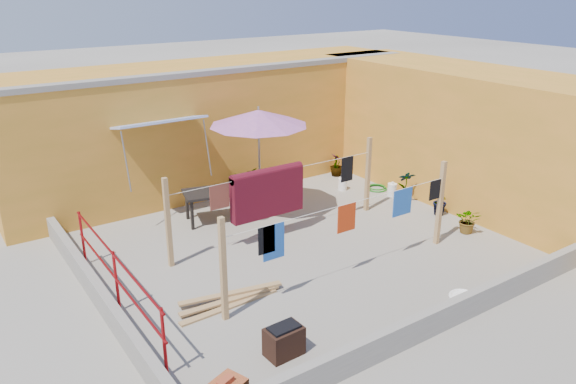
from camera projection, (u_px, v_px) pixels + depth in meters
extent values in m
plane|color=#9E998E|center=(301.00, 248.00, 11.56)|extent=(80.00, 80.00, 0.00)
cube|color=orange|center=(214.00, 124.00, 14.89)|extent=(11.00, 2.40, 3.20)
cube|color=gray|center=(231.00, 70.00, 13.53)|extent=(11.00, 0.35, 0.12)
cube|color=#2D51B2|center=(160.00, 122.00, 12.36)|extent=(2.00, 0.79, 0.22)
cylinder|color=gray|center=(126.00, 162.00, 11.80)|extent=(0.03, 0.30, 1.28)
cylinder|color=gray|center=(207.00, 148.00, 12.80)|extent=(0.03, 0.30, 1.28)
cube|color=orange|center=(474.00, 136.00, 13.73)|extent=(2.40, 9.00, 3.20)
cube|color=gray|center=(434.00, 321.00, 8.71)|extent=(8.30, 0.16, 0.44)
cube|color=gray|center=(101.00, 298.00, 9.33)|extent=(0.16, 7.30, 0.44)
cylinder|color=maroon|center=(164.00, 343.00, 7.63)|extent=(0.05, 0.05, 1.10)
cylinder|color=maroon|center=(117.00, 282.00, 9.18)|extent=(0.05, 0.05, 1.10)
cylinder|color=maroon|center=(83.00, 238.00, 10.73)|extent=(0.05, 0.05, 1.10)
cylinder|color=maroon|center=(113.00, 254.00, 9.00)|extent=(0.04, 4.20, 0.04)
cylinder|color=maroon|center=(116.00, 279.00, 9.16)|extent=(0.04, 4.20, 0.04)
cube|color=tan|center=(223.00, 270.00, 8.84)|extent=(0.09, 0.09, 1.80)
cube|color=tan|center=(440.00, 203.00, 11.47)|extent=(0.09, 0.09, 1.80)
cube|color=tan|center=(368.00, 175.00, 13.17)|extent=(0.09, 0.09, 1.80)
cube|color=tan|center=(168.00, 223.00, 10.54)|extent=(0.09, 0.09, 1.80)
cylinder|color=silver|center=(347.00, 204.00, 9.96)|extent=(5.00, 0.01, 0.01)
cylinder|color=silver|center=(279.00, 172.00, 11.66)|extent=(5.00, 0.01, 0.01)
cube|color=#490C19|center=(267.00, 194.00, 11.67)|extent=(1.66, 0.22, 0.98)
cube|color=black|center=(347.00, 169.00, 12.74)|extent=(0.33, 0.02, 0.58)
cube|color=brown|center=(219.00, 197.00, 11.02)|extent=(0.42, 0.02, 0.51)
cube|color=#1F52AB|center=(274.00, 242.00, 9.26)|extent=(0.41, 0.02, 0.64)
cube|color=black|center=(267.00, 240.00, 9.16)|extent=(0.31, 0.02, 0.49)
cube|color=#B9310E|center=(347.00, 218.00, 10.06)|extent=(0.40, 0.02, 0.53)
cube|color=#1F52AB|center=(402.00, 202.00, 10.79)|extent=(0.48, 0.02, 0.54)
cube|color=black|center=(435.00, 190.00, 11.24)|extent=(0.28, 0.02, 0.41)
cylinder|color=gray|center=(260.00, 216.00, 13.07)|extent=(0.39, 0.39, 0.07)
cylinder|color=gray|center=(259.00, 166.00, 12.64)|extent=(0.05, 0.05, 2.50)
cone|color=#B46199|center=(259.00, 118.00, 12.24)|extent=(2.23, 2.23, 0.35)
cylinder|color=gray|center=(258.00, 109.00, 12.17)|extent=(0.04, 0.04, 0.11)
cube|color=black|center=(219.00, 191.00, 12.68)|extent=(1.71, 1.15, 0.06)
cube|color=black|center=(192.00, 215.00, 12.32)|extent=(0.06, 0.06, 0.68)
cube|color=black|center=(187.00, 205.00, 12.87)|extent=(0.06, 0.06, 0.68)
cube|color=black|center=(252.00, 207.00, 12.75)|extent=(0.06, 0.06, 0.68)
cube|color=black|center=(245.00, 198.00, 13.30)|extent=(0.06, 0.06, 0.68)
cube|color=#A94D27|center=(225.00, 381.00, 7.12)|extent=(0.25, 0.18, 0.07)
cube|color=tan|center=(230.00, 306.00, 9.46)|extent=(1.85, 0.19, 0.04)
cube|color=tan|center=(230.00, 300.00, 9.58)|extent=(1.85, 0.23, 0.04)
cube|color=tan|center=(231.00, 293.00, 9.70)|extent=(1.83, 0.48, 0.04)
cube|color=black|center=(284.00, 341.00, 8.20)|extent=(0.56, 0.38, 0.45)
cube|color=black|center=(284.00, 327.00, 8.12)|extent=(0.46, 0.29, 0.04)
cylinder|color=white|center=(463.00, 298.00, 9.69)|extent=(0.47, 0.47, 0.06)
torus|color=white|center=(463.00, 297.00, 9.67)|extent=(0.50, 0.50, 0.05)
cylinder|color=white|center=(392.00, 190.00, 14.35)|extent=(0.24, 0.24, 0.32)
cylinder|color=white|center=(393.00, 183.00, 14.28)|extent=(0.06, 0.06, 0.05)
cylinder|color=white|center=(343.00, 184.00, 14.74)|extent=(0.23, 0.23, 0.31)
cylinder|color=white|center=(343.00, 178.00, 14.68)|extent=(0.06, 0.06, 0.05)
torus|color=#1D6F18|center=(377.00, 188.00, 14.83)|extent=(0.55, 0.55, 0.04)
torus|color=#1D6F18|center=(377.00, 187.00, 14.82)|extent=(0.46, 0.46, 0.04)
imported|color=#1A5B1A|center=(242.00, 183.00, 14.14)|extent=(0.85, 0.79, 0.78)
imported|color=#1A5B1A|center=(336.00, 165.00, 15.76)|extent=(0.38, 0.38, 0.65)
imported|color=#1A5B1A|center=(406.00, 186.00, 13.90)|extent=(0.51, 0.45, 0.80)
imported|color=#1A5B1A|center=(440.00, 202.00, 13.06)|extent=(0.47, 0.49, 0.70)
imported|color=#1A5B1A|center=(468.00, 220.00, 12.18)|extent=(0.67, 0.69, 0.59)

